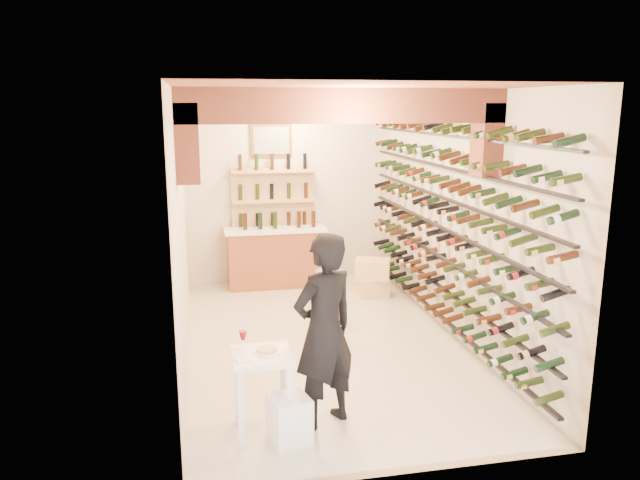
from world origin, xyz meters
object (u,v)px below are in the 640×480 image
Objects in this scene: wine_rack at (440,221)px; person at (324,331)px; white_stool at (289,419)px; tasting_table at (262,368)px; chrome_barstool at (329,296)px; crate_lower at (372,287)px; back_counter at (275,256)px.

wine_rack is 2.88m from person.
wine_rack is 3.53m from white_stool.
wine_rack reaches higher than tasting_table.
white_stool is 0.52× the size of chrome_barstool.
tasting_table is 4.46m from crate_lower.
white_stool is 4.51m from crate_lower.
back_counter is at bearing 101.73° from chrome_barstool.
chrome_barstool reaches higher than white_stool.
white_stool is at bearing 7.79° from person.
person is (-0.13, -4.67, 0.41)m from back_counter.
wine_rack is 13.24× the size of white_stool.
white_stool is (-0.51, -4.94, -0.32)m from back_counter.
white_stool is at bearing -95.88° from back_counter.
tasting_table is 1.95× the size of crate_lower.
chrome_barstool is 1.69× the size of crate_lower.
chrome_barstool is 1.70m from crate_lower.
tasting_table is 2.79m from chrome_barstool.
back_counter is 0.90× the size of person.
wine_rack reaches higher than chrome_barstool.
wine_rack is 11.58× the size of crate_lower.
back_counter is 4.78m from tasting_table.
wine_rack is 3.35× the size of back_counter.
person is (-1.96, -2.03, -0.60)m from wine_rack.
wine_rack is 3.38m from back_counter.
chrome_barstool is (-1.37, 0.44, -1.07)m from wine_rack.
tasting_table is 0.53m from white_stool.
wine_rack is 5.95× the size of tasting_table.
person is 3.85× the size of crate_lower.
back_counter is 2.26m from chrome_barstool.
crate_lower is at bearing 101.84° from wine_rack.
white_stool is at bearing -115.88° from crate_lower.
wine_rack is at bearing 39.00° from tasting_table.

